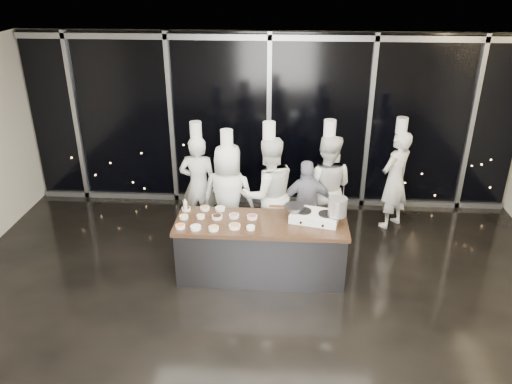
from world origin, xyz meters
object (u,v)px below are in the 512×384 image
Objects in this scene: stove at (315,216)px; chef_far_left at (199,184)px; chef_center at (268,194)px; chef_right at (326,187)px; frying_pan at (293,207)px; stock_pot at (338,207)px; chef_side at (395,179)px; chef_left at (228,197)px; demo_counter at (261,249)px; guest at (306,205)px.

stove is 0.38× the size of chef_far_left.
chef_far_left is 0.93× the size of chef_center.
stove is 0.35× the size of chef_center.
chef_right is at bearing -178.08° from chef_far_left.
frying_pan reaches higher than stove.
frying_pan is 1.92m from chef_far_left.
stock_pot is 2.05m from chef_side.
chef_left is 1.01× the size of chef_side.
frying_pan is 2.32m from chef_side.
chef_far_left is (-1.12, 1.25, 0.44)m from demo_counter.
chef_far_left is (-1.57, 1.08, -0.17)m from frying_pan.
stock_pot is at bearing 153.11° from chef_far_left.
chef_side is (1.44, 1.60, -0.07)m from stove.
chef_center is at bearing -20.52° from chef_side.
chef_far_left is 0.96× the size of chef_right.
frying_pan is at bearing 66.74° from guest.
chef_far_left reaches higher than stock_pot.
chef_center is at bearing -168.74° from chef_left.
stove is at bearing 160.22° from chef_left.
frying_pan is at bearing 165.07° from stock_pot.
stove is 0.38× the size of chef_left.
stove is (0.76, 0.09, 0.51)m from demo_counter.
stove is 0.38× the size of chef_side.
chef_left is (-0.57, 0.81, 0.44)m from demo_counter.
frying_pan is at bearing -1.21° from chef_side.
frying_pan is (0.45, 0.17, 0.61)m from demo_counter.
chef_side is at bearing -169.54° from chef_far_left.
chef_left reaches higher than chef_side.
chef_center is at bearing 140.20° from stock_pot.
stove is at bearing 151.09° from chef_far_left.
chef_center is 1.07× the size of chef_side.
stock_pot is at bearing 162.45° from chef_left.
chef_right is at bearing -139.83° from guest.
demo_counter is 3.28× the size of stove.
chef_far_left is at bearing -17.87° from guest.
chef_right is (0.32, 0.34, 0.17)m from guest.
demo_counter is 1.20× the size of chef_right.
stove is 0.36× the size of chef_right.
demo_counter is at bearing -179.64° from stock_pot.
stock_pot is at bearing 13.70° from chef_side.
chef_side is (1.75, 1.53, -0.17)m from frying_pan.
chef_right is at bearing 93.34° from stock_pot.
chef_side reaches higher than stove.
frying_pan is 0.25× the size of chef_center.
stove is at bearing 110.48° from chef_center.
chef_side is at bearing 61.49° from stove.
chef_left is at bearing -19.80° from chef_center.
chef_side is at bearing -158.16° from guest.
chef_center is at bearing 163.57° from chef_far_left.
chef_far_left is 1.32× the size of guest.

